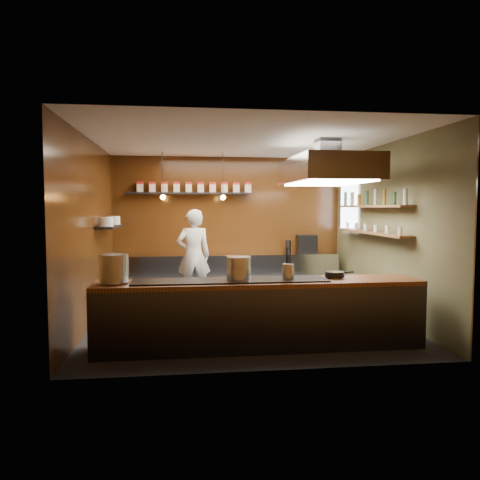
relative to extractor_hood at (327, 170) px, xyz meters
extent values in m
plane|color=black|center=(-1.30, 0.40, -2.51)|extent=(5.00, 5.00, 0.00)
plane|color=#3E220B|center=(-1.30, 2.90, -1.01)|extent=(5.00, 0.00, 5.00)
plane|color=#3E220B|center=(-3.80, 0.40, -1.01)|extent=(0.00, 5.00, 5.00)
plane|color=#494929|center=(1.20, 0.40, -1.01)|extent=(0.00, 5.00, 5.00)
plane|color=silver|center=(-1.30, 0.40, 0.49)|extent=(5.00, 5.00, 0.00)
plane|color=white|center=(1.15, 2.10, -0.61)|extent=(0.00, 1.00, 1.00)
cube|color=silver|center=(-1.30, 2.57, -2.06)|extent=(4.60, 0.65, 0.90)
cube|color=#38383D|center=(-1.30, -1.20, -2.08)|extent=(4.40, 0.70, 0.86)
cube|color=brown|center=(-1.30, -1.20, -1.62)|extent=(4.40, 0.72, 0.06)
cube|color=black|center=(-1.70, -1.20, -1.58)|extent=(2.60, 0.55, 0.02)
cube|color=black|center=(-2.20, 2.76, -0.31)|extent=(2.60, 0.26, 0.04)
cube|color=black|center=(-3.64, 1.40, -0.96)|extent=(0.30, 1.40, 0.04)
cube|color=brown|center=(1.04, 0.70, -0.59)|extent=(0.26, 2.80, 0.04)
cube|color=brown|center=(1.04, 0.70, -1.06)|extent=(0.26, 2.80, 0.04)
cube|color=#38383D|center=(0.00, 0.00, 0.34)|extent=(0.35, 0.35, 0.30)
cube|color=silver|center=(0.00, 0.00, -0.01)|extent=(1.20, 2.00, 0.40)
cube|color=white|center=(0.00, 0.00, -0.22)|extent=(1.00, 1.80, 0.02)
cylinder|color=black|center=(-2.70, 2.10, 0.04)|extent=(0.01, 0.01, 0.90)
sphere|color=orange|center=(-2.70, 2.10, -0.41)|extent=(0.10, 0.10, 0.10)
cylinder|color=black|center=(-1.50, 2.10, 0.04)|extent=(0.01, 0.01, 0.90)
sphere|color=orange|center=(-1.50, 2.10, -0.41)|extent=(0.10, 0.10, 0.10)
cube|color=beige|center=(-3.20, 2.76, -0.20)|extent=(0.13, 0.13, 0.17)
cube|color=#AF1B15|center=(-3.20, 2.76, -0.09)|extent=(0.13, 0.13, 0.05)
cube|color=beige|center=(-2.94, 2.76, -0.20)|extent=(0.13, 0.13, 0.17)
cube|color=#AF1B15|center=(-2.94, 2.76, -0.09)|extent=(0.13, 0.13, 0.05)
cube|color=beige|center=(-2.69, 2.76, -0.20)|extent=(0.13, 0.13, 0.17)
cube|color=#AF1B15|center=(-2.69, 2.76, -0.09)|extent=(0.13, 0.13, 0.05)
cube|color=beige|center=(-2.43, 2.76, -0.20)|extent=(0.13, 0.13, 0.17)
cube|color=#AF1B15|center=(-2.43, 2.76, -0.09)|extent=(0.13, 0.13, 0.05)
cube|color=beige|center=(-2.18, 2.76, -0.20)|extent=(0.13, 0.13, 0.17)
cube|color=#AF1B15|center=(-2.18, 2.76, -0.09)|extent=(0.14, 0.13, 0.05)
cube|color=beige|center=(-1.92, 2.76, -0.20)|extent=(0.13, 0.13, 0.17)
cube|color=#AF1B15|center=(-1.92, 2.76, -0.09)|extent=(0.14, 0.13, 0.05)
cube|color=beige|center=(-1.67, 2.76, -0.20)|extent=(0.13, 0.13, 0.17)
cube|color=#AF1B15|center=(-1.67, 2.76, -0.09)|extent=(0.14, 0.13, 0.05)
cube|color=beige|center=(-1.41, 2.76, -0.20)|extent=(0.13, 0.13, 0.17)
cube|color=#AF1B15|center=(-1.41, 2.76, -0.09)|extent=(0.14, 0.13, 0.05)
cube|color=beige|center=(-1.16, 2.76, -0.20)|extent=(0.13, 0.13, 0.17)
cube|color=#AF1B15|center=(-1.16, 2.76, -0.09)|extent=(0.14, 0.13, 0.05)
cube|color=beige|center=(-0.90, 2.76, -0.20)|extent=(0.13, 0.13, 0.17)
cube|color=#AF1B15|center=(-0.90, 2.76, -0.09)|extent=(0.14, 0.13, 0.05)
cylinder|color=white|center=(-3.64, 0.95, -0.86)|extent=(0.26, 0.26, 0.16)
cylinder|color=white|center=(-3.64, 1.85, -0.86)|extent=(0.26, 0.26, 0.16)
cylinder|color=silver|center=(1.04, -0.60, -0.45)|extent=(0.06, 0.06, 0.24)
cylinder|color=#2D5933|center=(1.04, -0.23, -0.45)|extent=(0.06, 0.06, 0.24)
cylinder|color=#8C601E|center=(1.04, 0.14, -0.45)|extent=(0.06, 0.06, 0.24)
cylinder|color=silver|center=(1.04, 0.51, -0.45)|extent=(0.06, 0.06, 0.24)
cylinder|color=#2D5933|center=(1.04, 0.89, -0.45)|extent=(0.06, 0.06, 0.24)
cylinder|color=#8C601E|center=(1.04, 1.26, -0.45)|extent=(0.06, 0.06, 0.24)
cylinder|color=silver|center=(1.04, 1.63, -0.45)|extent=(0.06, 0.06, 0.24)
cylinder|color=#2D5933|center=(1.04, 2.00, -0.45)|extent=(0.06, 0.06, 0.24)
cylinder|color=silver|center=(1.04, -0.45, -0.97)|extent=(0.07, 0.07, 0.13)
cylinder|color=silver|center=(1.04, 0.01, -0.97)|extent=(0.07, 0.07, 0.13)
cylinder|color=silver|center=(1.04, 0.47, -0.97)|extent=(0.07, 0.07, 0.13)
cylinder|color=silver|center=(1.04, 0.93, -0.97)|extent=(0.07, 0.07, 0.13)
cylinder|color=silver|center=(1.04, 1.39, -0.97)|extent=(0.07, 0.07, 0.13)
cylinder|color=silver|center=(1.04, 1.85, -0.97)|extent=(0.07, 0.07, 0.13)
cylinder|color=silver|center=(-3.21, -1.24, -1.38)|extent=(0.41, 0.41, 0.36)
cylinder|color=silver|center=(-1.59, -1.19, -1.41)|extent=(0.37, 0.37, 0.31)
cylinder|color=silver|center=(-0.93, -1.26, -1.46)|extent=(0.19, 0.19, 0.21)
cylinder|color=black|center=(-0.24, -1.12, -1.55)|extent=(0.28, 0.28, 0.04)
cylinder|color=black|center=(-0.24, -1.12, -1.51)|extent=(0.26, 0.26, 0.04)
cylinder|color=black|center=(-0.02, -1.07, -1.51)|extent=(0.18, 0.06, 0.02)
cylinder|color=gold|center=(-0.24, -1.16, -1.54)|extent=(0.10, 0.10, 0.09)
cube|color=black|center=(0.36, 2.53, -1.40)|extent=(0.41, 0.39, 0.40)
imported|color=silver|center=(-2.10, 2.06, -1.57)|extent=(0.73, 0.54, 1.86)
camera|label=1|loc=(-2.35, -7.35, -0.60)|focal=35.00mm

